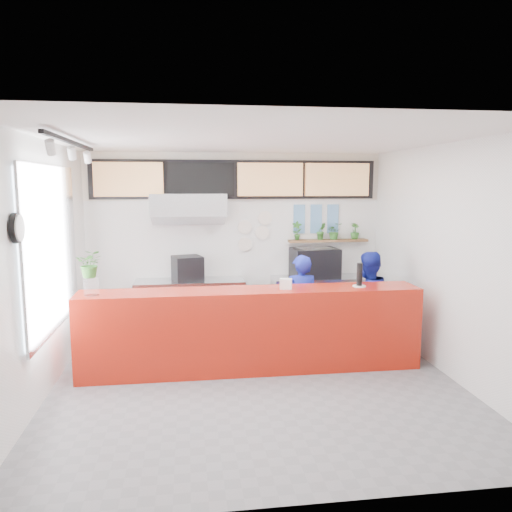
% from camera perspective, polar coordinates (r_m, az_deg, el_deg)
% --- Properties ---
extents(floor, '(5.00, 5.00, 0.00)m').
position_cam_1_polar(floor, '(6.52, -0.04, -14.08)').
color(floor, slate).
rests_on(floor, ground).
extents(ceiling, '(5.00, 5.00, 0.00)m').
position_cam_1_polar(ceiling, '(6.05, -0.04, 13.22)').
color(ceiling, silver).
extents(wall_back, '(5.00, 0.00, 5.00)m').
position_cam_1_polar(wall_back, '(8.57, -2.30, 1.68)').
color(wall_back, white).
rests_on(wall_back, ground).
extents(wall_left, '(0.00, 5.00, 5.00)m').
position_cam_1_polar(wall_left, '(6.28, -23.26, -1.36)').
color(wall_left, white).
rests_on(wall_left, ground).
extents(wall_right, '(0.00, 5.00, 5.00)m').
position_cam_1_polar(wall_right, '(6.90, 21.00, -0.43)').
color(wall_right, white).
rests_on(wall_right, ground).
extents(service_counter, '(4.50, 0.60, 1.10)m').
position_cam_1_polar(service_counter, '(6.71, -0.50, -8.44)').
color(service_counter, '#A2190B').
rests_on(service_counter, ground).
extents(cream_band, '(5.00, 0.02, 0.80)m').
position_cam_1_polar(cream_band, '(8.51, -2.33, 9.06)').
color(cream_band, beige).
rests_on(cream_band, wall_back).
extents(prep_bench, '(1.80, 0.60, 0.90)m').
position_cam_1_polar(prep_bench, '(8.42, -7.51, -5.76)').
color(prep_bench, '#B2B5BA').
rests_on(prep_bench, ground).
extents(panini_oven, '(0.55, 0.55, 0.40)m').
position_cam_1_polar(panini_oven, '(8.29, -7.84, -1.40)').
color(panini_oven, black).
rests_on(panini_oven, prep_bench).
extents(extraction_hood, '(1.20, 0.70, 0.35)m').
position_cam_1_polar(extraction_hood, '(8.13, -7.73, 5.86)').
color(extraction_hood, '#B2B5BA').
rests_on(extraction_hood, ceiling).
extents(hood_lip, '(1.20, 0.69, 0.31)m').
position_cam_1_polar(hood_lip, '(8.14, -7.71, 4.45)').
color(hood_lip, '#B2B5BA').
rests_on(hood_lip, ceiling).
extents(right_bench, '(1.80, 0.60, 0.90)m').
position_cam_1_polar(right_bench, '(8.73, 7.82, -5.26)').
color(right_bench, '#B2B5BA').
rests_on(right_bench, ground).
extents(espresso_machine, '(0.80, 0.60, 0.49)m').
position_cam_1_polar(espresso_machine, '(8.55, 6.72, -0.77)').
color(espresso_machine, black).
rests_on(espresso_machine, right_bench).
extents(espresso_tray, '(0.64, 0.51, 0.05)m').
position_cam_1_polar(espresso_tray, '(8.52, 6.74, 0.75)').
color(espresso_tray, '#B6B8BD').
rests_on(espresso_tray, espresso_machine).
extents(herb_shelf, '(1.40, 0.18, 0.04)m').
position_cam_1_polar(herb_shelf, '(8.77, 8.23, 1.75)').
color(herb_shelf, brown).
rests_on(herb_shelf, wall_back).
extents(menu_board_far_left, '(1.10, 0.10, 0.55)m').
position_cam_1_polar(menu_board_far_left, '(8.41, -14.35, 8.48)').
color(menu_board_far_left, tan).
rests_on(menu_board_far_left, wall_back).
extents(menu_board_mid_left, '(1.10, 0.10, 0.55)m').
position_cam_1_polar(menu_board_mid_left, '(8.36, -6.33, 8.69)').
color(menu_board_mid_left, black).
rests_on(menu_board_mid_left, wall_back).
extents(menu_board_mid_right, '(1.10, 0.10, 0.55)m').
position_cam_1_polar(menu_board_mid_right, '(8.47, 1.63, 8.72)').
color(menu_board_mid_right, tan).
rests_on(menu_board_mid_right, wall_back).
extents(menu_board_far_right, '(1.10, 0.10, 0.55)m').
position_cam_1_polar(menu_board_far_right, '(8.74, 9.24, 8.61)').
color(menu_board_far_right, tan).
rests_on(menu_board_far_right, wall_back).
extents(soffit, '(4.80, 0.04, 0.65)m').
position_cam_1_polar(soffit, '(8.48, -2.31, 8.72)').
color(soffit, black).
rests_on(soffit, wall_back).
extents(window_pane, '(0.04, 2.20, 1.90)m').
position_cam_1_polar(window_pane, '(6.54, -22.41, 0.81)').
color(window_pane, silver).
rests_on(window_pane, wall_left).
extents(window_frame, '(0.03, 2.30, 2.00)m').
position_cam_1_polar(window_frame, '(6.53, -22.24, 0.81)').
color(window_frame, '#B2B5BA').
rests_on(window_frame, wall_left).
extents(wall_clock_rim, '(0.05, 0.30, 0.30)m').
position_cam_1_polar(wall_clock_rim, '(5.35, -25.71, 2.89)').
color(wall_clock_rim, black).
rests_on(wall_clock_rim, wall_left).
extents(wall_clock_face, '(0.02, 0.26, 0.26)m').
position_cam_1_polar(wall_clock_face, '(5.34, -25.41, 2.90)').
color(wall_clock_face, white).
rests_on(wall_clock_face, wall_left).
extents(track_rail, '(0.05, 2.40, 0.04)m').
position_cam_1_polar(track_rail, '(6.13, -20.35, 12.09)').
color(track_rail, black).
rests_on(track_rail, ceiling).
extents(dec_plate_a, '(0.24, 0.03, 0.24)m').
position_cam_1_polar(dec_plate_a, '(8.53, -1.28, 3.34)').
color(dec_plate_a, silver).
rests_on(dec_plate_a, wall_back).
extents(dec_plate_b, '(0.24, 0.03, 0.24)m').
position_cam_1_polar(dec_plate_b, '(8.58, 0.71, 2.70)').
color(dec_plate_b, silver).
rests_on(dec_plate_b, wall_back).
extents(dec_plate_c, '(0.24, 0.03, 0.24)m').
position_cam_1_polar(dec_plate_c, '(8.56, -1.28, 1.34)').
color(dec_plate_c, silver).
rests_on(dec_plate_c, wall_back).
extents(dec_plate_d, '(0.24, 0.03, 0.24)m').
position_cam_1_polar(dec_plate_d, '(8.57, 1.05, 4.37)').
color(dec_plate_d, silver).
rests_on(dec_plate_d, wall_back).
extents(photo_frame_a, '(0.20, 0.02, 0.25)m').
position_cam_1_polar(photo_frame_a, '(8.68, 4.97, 5.05)').
color(photo_frame_a, '#598CBF').
rests_on(photo_frame_a, wall_back).
extents(photo_frame_b, '(0.20, 0.02, 0.25)m').
position_cam_1_polar(photo_frame_b, '(8.75, 6.89, 5.05)').
color(photo_frame_b, '#598CBF').
rests_on(photo_frame_b, wall_back).
extents(photo_frame_c, '(0.20, 0.02, 0.25)m').
position_cam_1_polar(photo_frame_c, '(8.83, 8.78, 5.04)').
color(photo_frame_c, '#598CBF').
rests_on(photo_frame_c, wall_back).
extents(photo_frame_d, '(0.20, 0.02, 0.25)m').
position_cam_1_polar(photo_frame_d, '(8.70, 4.95, 3.41)').
color(photo_frame_d, '#598CBF').
rests_on(photo_frame_d, wall_back).
extents(photo_frame_e, '(0.20, 0.02, 0.25)m').
position_cam_1_polar(photo_frame_e, '(8.77, 6.86, 3.42)').
color(photo_frame_e, '#598CBF').
rests_on(photo_frame_e, wall_back).
extents(photo_frame_f, '(0.20, 0.02, 0.25)m').
position_cam_1_polar(photo_frame_f, '(8.85, 8.75, 3.42)').
color(photo_frame_f, '#598CBF').
rests_on(photo_frame_f, wall_back).
extents(staff_center, '(0.55, 0.37, 1.47)m').
position_cam_1_polar(staff_center, '(7.32, 5.11, -5.57)').
color(staff_center, navy).
rests_on(staff_center, ground).
extents(staff_right, '(0.89, 0.80, 1.50)m').
position_cam_1_polar(staff_right, '(7.58, 12.58, -5.14)').
color(staff_right, navy).
rests_on(staff_right, ground).
extents(herb_a, '(0.20, 0.16, 0.32)m').
position_cam_1_polar(herb_a, '(8.62, 4.69, 2.91)').
color(herb_a, '#2F6824').
rests_on(herb_a, herb_shelf).
extents(herb_b, '(0.19, 0.16, 0.30)m').
position_cam_1_polar(herb_b, '(8.72, 7.47, 2.85)').
color(herb_b, '#2F6824').
rests_on(herb_b, herb_shelf).
extents(herb_c, '(0.28, 0.25, 0.29)m').
position_cam_1_polar(herb_c, '(8.78, 8.94, 2.82)').
color(herb_c, '#2F6824').
rests_on(herb_c, herb_shelf).
extents(herb_d, '(0.19, 0.18, 0.28)m').
position_cam_1_polar(herb_d, '(8.90, 11.23, 2.81)').
color(herb_d, '#2F6824').
rests_on(herb_d, herb_shelf).
extents(glass_vase, '(0.22, 0.22, 0.23)m').
position_cam_1_polar(glass_vase, '(6.55, -18.30, -3.28)').
color(glass_vase, white).
rests_on(glass_vase, service_counter).
extents(basil_vase, '(0.32, 0.27, 0.35)m').
position_cam_1_polar(basil_vase, '(6.50, -18.42, -0.85)').
color(basil_vase, '#2F6824').
rests_on(basil_vase, glass_vase).
extents(napkin_holder, '(0.18, 0.14, 0.14)m').
position_cam_1_polar(napkin_holder, '(6.60, 3.43, -3.20)').
color(napkin_holder, white).
rests_on(napkin_holder, service_counter).
extents(white_plate, '(0.21, 0.21, 0.01)m').
position_cam_1_polar(white_plate, '(6.89, 11.71, -3.38)').
color(white_plate, white).
rests_on(white_plate, service_counter).
extents(pepper_mill, '(0.10, 0.10, 0.31)m').
position_cam_1_polar(pepper_mill, '(6.86, 11.75, -2.06)').
color(pepper_mill, black).
rests_on(pepper_mill, white_plate).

